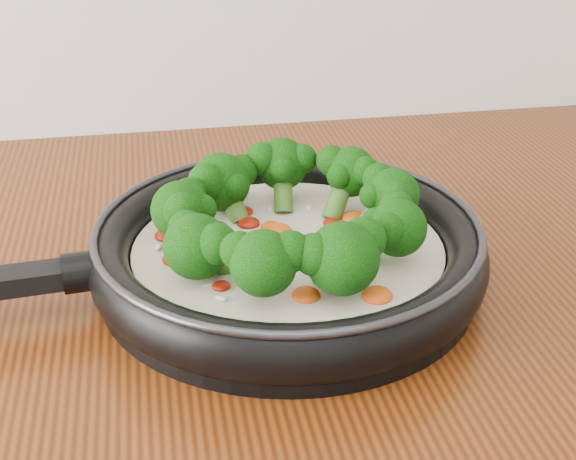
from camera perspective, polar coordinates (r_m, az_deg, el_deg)
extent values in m
cylinder|color=black|center=(0.69, 0.00, -3.24)|extent=(0.35, 0.35, 0.01)
torus|color=black|center=(0.68, 0.00, -1.42)|extent=(0.37, 0.37, 0.04)
torus|color=#2D2D33|center=(0.67, 0.00, 0.30)|extent=(0.36, 0.36, 0.01)
cylinder|color=black|center=(0.65, -14.60, -2.93)|extent=(0.03, 0.04, 0.03)
cylinder|color=beige|center=(0.68, 0.00, -1.96)|extent=(0.29, 0.29, 0.02)
ellipsoid|color=#911307|center=(0.69, -5.14, -0.26)|extent=(0.02, 0.02, 0.01)
ellipsoid|color=#911307|center=(0.68, -0.48, -0.67)|extent=(0.02, 0.02, 0.01)
ellipsoid|color=#DE500E|center=(0.61, 6.45, -4.74)|extent=(0.03, 0.03, 0.01)
ellipsoid|color=#911307|center=(0.76, -3.72, 2.48)|extent=(0.03, 0.03, 0.01)
ellipsoid|color=#911307|center=(0.71, -2.86, 0.48)|extent=(0.03, 0.03, 0.01)
ellipsoid|color=#DE500E|center=(0.72, 4.75, 0.87)|extent=(0.03, 0.03, 0.01)
ellipsoid|color=#911307|center=(0.68, 2.81, -0.59)|extent=(0.03, 0.03, 0.01)
ellipsoid|color=#911307|center=(0.66, -8.01, -2.09)|extent=(0.03, 0.03, 0.01)
ellipsoid|color=#DE500E|center=(0.70, -0.70, -0.08)|extent=(0.03, 0.03, 0.01)
ellipsoid|color=#911307|center=(0.66, 4.11, -1.74)|extent=(0.03, 0.03, 0.01)
ellipsoid|color=#911307|center=(0.67, -2.90, -1.41)|extent=(0.02, 0.02, 0.01)
ellipsoid|color=#DE500E|center=(0.71, -7.12, 0.35)|extent=(0.03, 0.03, 0.01)
ellipsoid|color=#911307|center=(0.67, 1.10, -1.43)|extent=(0.03, 0.03, 0.01)
ellipsoid|color=#911307|center=(0.71, 3.19, 0.51)|extent=(0.02, 0.02, 0.01)
ellipsoid|color=#DE500E|center=(0.60, 1.30, -4.72)|extent=(0.03, 0.03, 0.01)
ellipsoid|color=#911307|center=(0.65, 3.15, -2.26)|extent=(0.03, 0.03, 0.01)
ellipsoid|color=#911307|center=(0.70, -8.66, -0.40)|extent=(0.03, 0.03, 0.01)
ellipsoid|color=#DE500E|center=(0.69, -0.73, -0.23)|extent=(0.02, 0.02, 0.01)
ellipsoid|color=#911307|center=(0.62, -4.85, -4.07)|extent=(0.02, 0.02, 0.01)
ellipsoid|color=#911307|center=(0.65, 0.52, -2.13)|extent=(0.03, 0.03, 0.01)
ellipsoid|color=#DE500E|center=(0.67, -1.40, -1.04)|extent=(0.02, 0.02, 0.01)
ellipsoid|color=#911307|center=(0.64, -3.05, -2.62)|extent=(0.02, 0.02, 0.01)
ellipsoid|color=#911307|center=(0.73, -3.30, 1.32)|extent=(0.03, 0.03, 0.01)
ellipsoid|color=#DE500E|center=(0.70, -1.22, 0.20)|extent=(0.03, 0.03, 0.01)
ellipsoid|color=white|center=(0.70, -5.49, -0.26)|extent=(0.01, 0.01, 0.00)
ellipsoid|color=white|center=(0.62, -5.77, -4.03)|extent=(0.01, 0.01, 0.00)
ellipsoid|color=white|center=(0.74, -1.25, 1.58)|extent=(0.01, 0.01, 0.00)
ellipsoid|color=white|center=(0.68, 2.24, -0.83)|extent=(0.00, 0.01, 0.00)
ellipsoid|color=white|center=(0.65, 2.04, -2.26)|extent=(0.01, 0.01, 0.00)
ellipsoid|color=white|center=(0.74, 1.46, 1.64)|extent=(0.01, 0.01, 0.00)
ellipsoid|color=white|center=(0.66, -8.05, -1.97)|extent=(0.01, 0.01, 0.00)
ellipsoid|color=white|center=(0.70, 2.30, -0.31)|extent=(0.01, 0.01, 0.00)
ellipsoid|color=white|center=(0.70, 5.32, -0.05)|extent=(0.01, 0.01, 0.00)
ellipsoid|color=white|center=(0.68, -9.31, -1.22)|extent=(0.01, 0.01, 0.00)
ellipsoid|color=white|center=(0.71, -0.48, 0.16)|extent=(0.01, 0.01, 0.00)
ellipsoid|color=white|center=(0.76, -0.28, 2.41)|extent=(0.01, 0.01, 0.00)
ellipsoid|color=white|center=(0.60, -4.89, -4.97)|extent=(0.01, 0.01, 0.00)
ellipsoid|color=white|center=(0.70, -0.34, -0.01)|extent=(0.01, 0.01, 0.00)
ellipsoid|color=white|center=(0.67, -0.23, -1.27)|extent=(0.01, 0.01, 0.00)
ellipsoid|color=white|center=(0.64, -0.62, -2.60)|extent=(0.01, 0.01, 0.00)
ellipsoid|color=white|center=(0.68, 2.26, -0.68)|extent=(0.01, 0.01, 0.00)
ellipsoid|color=white|center=(0.71, 5.76, 0.31)|extent=(0.01, 0.01, 0.00)
ellipsoid|color=white|center=(0.62, 3.85, -4.00)|extent=(0.01, 0.00, 0.00)
ellipsoid|color=white|center=(0.70, 3.55, 0.16)|extent=(0.01, 0.01, 0.00)
ellipsoid|color=white|center=(0.64, -2.33, -2.67)|extent=(0.01, 0.01, 0.00)
cylinder|color=#4C7B28|center=(0.69, 6.00, 0.86)|extent=(0.04, 0.02, 0.04)
sphere|color=black|center=(0.69, 7.57, 2.52)|extent=(0.05, 0.05, 0.05)
sphere|color=black|center=(0.70, 6.57, 3.66)|extent=(0.03, 0.03, 0.03)
sphere|color=black|center=(0.67, 7.87, 2.36)|extent=(0.03, 0.03, 0.03)
sphere|color=black|center=(0.68, 6.14, 2.50)|extent=(0.03, 0.03, 0.02)
cylinder|color=#4C7B28|center=(0.72, 3.66, 2.27)|extent=(0.04, 0.04, 0.04)
sphere|color=black|center=(0.73, 4.58, 4.22)|extent=(0.05, 0.05, 0.05)
sphere|color=black|center=(0.73, 3.18, 5.00)|extent=(0.03, 0.03, 0.03)
sphere|color=black|center=(0.72, 5.59, 4.23)|extent=(0.03, 0.03, 0.03)
sphere|color=black|center=(0.71, 3.76, 3.91)|extent=(0.03, 0.03, 0.02)
cylinder|color=#4C7B28|center=(0.74, -0.36, 2.78)|extent=(0.02, 0.04, 0.04)
sphere|color=black|center=(0.75, -0.44, 4.81)|extent=(0.05, 0.05, 0.05)
sphere|color=black|center=(0.74, -1.86, 5.19)|extent=(0.03, 0.03, 0.03)
sphere|color=black|center=(0.74, 1.00, 5.17)|extent=(0.03, 0.03, 0.03)
sphere|color=black|center=(0.73, -0.37, 4.40)|extent=(0.03, 0.03, 0.02)
cylinder|color=#4C7B28|center=(0.72, -3.97, 1.83)|extent=(0.03, 0.04, 0.04)
sphere|color=black|center=(0.72, -4.88, 3.46)|extent=(0.06, 0.06, 0.05)
sphere|color=black|center=(0.71, -5.90, 3.48)|extent=(0.04, 0.04, 0.03)
sphere|color=black|center=(0.73, -3.44, 4.26)|extent=(0.03, 0.03, 0.03)
sphere|color=black|center=(0.71, -3.95, 3.18)|extent=(0.03, 0.03, 0.03)
cylinder|color=#4C7B28|center=(0.68, -6.23, 0.08)|extent=(0.04, 0.03, 0.04)
sphere|color=black|center=(0.67, -7.78, 1.43)|extent=(0.05, 0.05, 0.05)
sphere|color=black|center=(0.65, -7.61, 1.36)|extent=(0.03, 0.03, 0.03)
sphere|color=black|center=(0.69, -7.17, 2.57)|extent=(0.03, 0.03, 0.03)
sphere|color=black|center=(0.67, -6.22, 1.55)|extent=(0.03, 0.03, 0.03)
cylinder|color=#4C7B28|center=(0.63, -5.21, -2.08)|extent=(0.04, 0.03, 0.04)
sphere|color=black|center=(0.61, -6.62, -1.19)|extent=(0.06, 0.06, 0.05)
sphere|color=black|center=(0.60, -5.14, -1.01)|extent=(0.04, 0.04, 0.03)
sphere|color=black|center=(0.63, -7.30, 0.08)|extent=(0.03, 0.03, 0.03)
sphere|color=black|center=(0.62, -5.19, -0.51)|extent=(0.03, 0.03, 0.03)
cylinder|color=#4C7B28|center=(0.60, -1.36, -3.15)|extent=(0.03, 0.04, 0.04)
sphere|color=black|center=(0.58, -1.79, -2.41)|extent=(0.05, 0.05, 0.05)
sphere|color=black|center=(0.57, 0.18, -1.56)|extent=(0.03, 0.03, 0.03)
sphere|color=black|center=(0.58, -3.53, -1.50)|extent=(0.03, 0.03, 0.03)
sphere|color=black|center=(0.59, -1.40, -1.35)|extent=(0.03, 0.03, 0.03)
cylinder|color=#4C7B28|center=(0.61, 3.02, -2.88)|extent=(0.03, 0.04, 0.04)
sphere|color=black|center=(0.58, 3.96, -2.07)|extent=(0.06, 0.06, 0.06)
sphere|color=black|center=(0.59, 5.47, -0.69)|extent=(0.04, 0.04, 0.03)
sphere|color=black|center=(0.58, 1.95, -1.79)|extent=(0.04, 0.04, 0.03)
sphere|color=black|center=(0.60, 3.11, -1.11)|extent=(0.03, 0.03, 0.03)
cylinder|color=#4C7B28|center=(0.65, 6.21, -1.08)|extent=(0.04, 0.03, 0.04)
sphere|color=black|center=(0.63, 7.95, 0.15)|extent=(0.05, 0.05, 0.05)
sphere|color=black|center=(0.65, 7.84, 1.55)|extent=(0.03, 0.03, 0.03)
sphere|color=black|center=(0.62, 7.21, 0.04)|extent=(0.03, 0.03, 0.03)
sphere|color=black|center=(0.64, 6.33, 0.59)|extent=(0.03, 0.03, 0.02)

